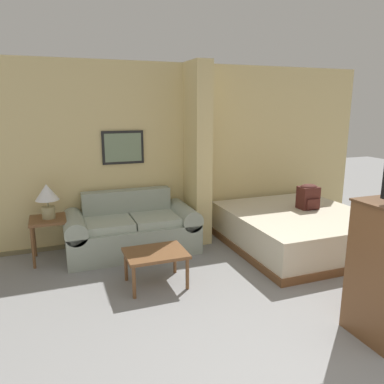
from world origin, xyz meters
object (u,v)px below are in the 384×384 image
(couch, at_px, (132,230))
(coffee_table, at_px, (156,256))
(table_lamp, at_px, (47,196))
(backpack, at_px, (308,196))
(bed, at_px, (296,228))

(couch, height_order, coffee_table, couch)
(table_lamp, relative_size, backpack, 1.24)
(coffee_table, bearing_deg, backpack, 12.85)
(bed, bearing_deg, backpack, 21.37)
(coffee_table, bearing_deg, bed, 11.87)
(couch, height_order, bed, couch)
(coffee_table, xyz_separation_m, bed, (2.23, 0.47, -0.09))
(couch, relative_size, bed, 0.88)
(couch, xyz_separation_m, coffee_table, (0.05, -1.10, 0.04))
(couch, bearing_deg, table_lamp, 176.35)
(couch, relative_size, coffee_table, 2.66)
(coffee_table, bearing_deg, table_lamp, 133.30)
(table_lamp, bearing_deg, couch, -3.65)
(bed, bearing_deg, coffee_table, -168.13)
(coffee_table, height_order, bed, bed)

